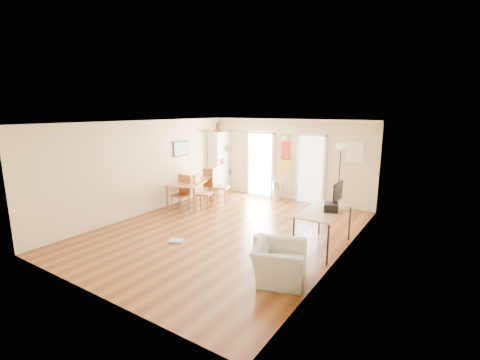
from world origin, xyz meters
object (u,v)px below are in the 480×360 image
Objects in this scene: wastebasket_b at (288,256)px; dining_table at (190,194)px; wastebasket_a at (260,242)px; bookshelf at (221,162)px; dining_chair_near at (180,193)px; torchiere_lamp at (339,178)px; dining_chair_far at (212,183)px; armchair at (279,262)px; printer at (331,207)px; dining_chair_right_b at (204,192)px; trash_can at (277,191)px; computer_desk at (323,229)px; dining_chair_right_a at (221,185)px.

dining_table is at bearing 154.62° from wastebasket_b.
dining_table is at bearing 153.84° from wastebasket_a.
bookshelf reaches higher than dining_chair_near.
wastebasket_b is at bearing -85.71° from torchiere_lamp.
dining_chair_far is 5.62m from armchair.
armchair is (4.24, -2.09, -0.20)m from dining_chair_near.
bookshelf is 5.78m from printer.
armchair is (3.75, -2.58, -0.21)m from dining_chair_right_b.
bookshelf reaches higher than wastebasket_b.
trash_can is at bearing -0.71° from bookshelf.
computer_desk is at bearing 38.16° from wastebasket_a.
dining_chair_near is 0.66× the size of computer_desk.
wastebasket_a is at bearing 27.24° from armchair.
bookshelf is 6.38× the size of wastebasket_b.
torchiere_lamp is at bearing 82.66° from wastebasket_a.
computer_desk is at bearing -48.75° from trash_can.
dining_chair_right_a reaches higher than printer.
computer_desk reaches higher than dining_table.
wastebasket_a is (2.85, -1.67, -0.36)m from dining_chair_right_b.
armchair is (-0.30, -1.73, -0.60)m from printer.
printer is 0.97× the size of wastebasket_b.
dining_chair_near reaches higher than wastebasket_a.
trash_can reaches higher than wastebasket_b.
wastebasket_b is (0.79, -0.32, 0.00)m from wastebasket_a.
dining_table is 0.50m from dining_chair_near.
torchiere_lamp is 4.15m from wastebasket_b.
dining_chair_far reaches higher than wastebasket_b.
bookshelf reaches higher than computer_desk.
trash_can is at bearing 179.95° from torchiere_lamp.
dining_chair_right_b is at bearing 37.85° from armchair.
bookshelf is 5.41m from wastebasket_a.
trash_can is at bearing 119.31° from wastebasket_b.
trash_can is (1.91, 2.07, -0.08)m from dining_table.
bookshelf is 2.07× the size of dining_chair_far.
wastebasket_b reaches higher than wastebasket_a.
printer is (4.05, -0.85, 0.40)m from dining_chair_right_b.
dining_chair_right_a reaches higher than computer_desk.
dining_chair_right_a is 3.83m from wastebasket_a.
torchiere_lamp is 3.86m from wastebasket_a.
dining_chair_right_b is at bearing 167.87° from computer_desk.
dining_table is at bearing 130.29° from dining_chair_right_a.
bookshelf is at bearing 5.37° from dining_chair_right_b.
dining_chair_right_b is (0.55, 0.00, 0.13)m from dining_table.
computer_desk is 1.21m from wastebasket_b.
bookshelf is at bearing 179.51° from torchiere_lamp.
dining_table is at bearing -132.59° from trash_can.
dining_chair_right_b is 0.67× the size of computer_desk.
printer is 1.43m from wastebasket_b.
dining_chair_right_b is 3.95m from torchiere_lamp.
dining_chair_right_b is 0.69m from dining_chair_near.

